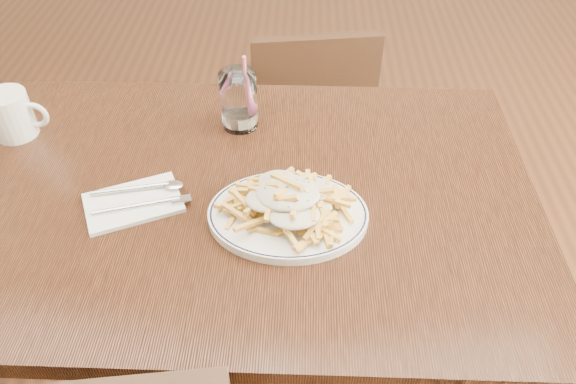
{
  "coord_description": "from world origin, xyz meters",
  "views": [
    {
      "loc": [
        0.13,
        -0.83,
        1.52
      ],
      "look_at": [
        0.1,
        -0.08,
        0.82
      ],
      "focal_mm": 35.0,
      "sensor_mm": 36.0,
      "label": 1
    }
  ],
  "objects_px": {
    "table": "(241,218)",
    "loaded_fries": "(288,197)",
    "chair_far": "(309,121)",
    "fries_plate": "(288,215)",
    "coffee_mug": "(12,115)",
    "water_glass": "(239,103)"
  },
  "relations": [
    {
      "from": "fries_plate",
      "to": "coffee_mug",
      "type": "relative_size",
      "value": 2.53
    },
    {
      "from": "fries_plate",
      "to": "loaded_fries",
      "type": "bearing_deg",
      "value": 45.0
    },
    {
      "from": "loaded_fries",
      "to": "coffee_mug",
      "type": "height_order",
      "value": "coffee_mug"
    },
    {
      "from": "water_glass",
      "to": "coffee_mug",
      "type": "relative_size",
      "value": 1.37
    },
    {
      "from": "table",
      "to": "loaded_fries",
      "type": "height_order",
      "value": "loaded_fries"
    },
    {
      "from": "fries_plate",
      "to": "water_glass",
      "type": "xyz_separation_m",
      "value": [
        -0.12,
        0.3,
        0.05
      ]
    },
    {
      "from": "table",
      "to": "loaded_fries",
      "type": "relative_size",
      "value": 5.15
    },
    {
      "from": "table",
      "to": "coffee_mug",
      "type": "relative_size",
      "value": 9.05
    },
    {
      "from": "chair_far",
      "to": "loaded_fries",
      "type": "xyz_separation_m",
      "value": [
        -0.04,
        -0.74,
        0.36
      ]
    },
    {
      "from": "table",
      "to": "chair_far",
      "type": "height_order",
      "value": "chair_far"
    },
    {
      "from": "loaded_fries",
      "to": "water_glass",
      "type": "bearing_deg",
      "value": 111.76
    },
    {
      "from": "table",
      "to": "loaded_fries",
      "type": "xyz_separation_m",
      "value": [
        0.1,
        -0.08,
        0.13
      ]
    },
    {
      "from": "fries_plate",
      "to": "water_glass",
      "type": "distance_m",
      "value": 0.33
    },
    {
      "from": "table",
      "to": "water_glass",
      "type": "distance_m",
      "value": 0.27
    },
    {
      "from": "table",
      "to": "water_glass",
      "type": "relative_size",
      "value": 6.59
    },
    {
      "from": "loaded_fries",
      "to": "water_glass",
      "type": "xyz_separation_m",
      "value": [
        -0.12,
        0.3,
        0.0
      ]
    },
    {
      "from": "chair_far",
      "to": "loaded_fries",
      "type": "bearing_deg",
      "value": -93.38
    },
    {
      "from": "loaded_fries",
      "to": "table",
      "type": "bearing_deg",
      "value": 143.53
    },
    {
      "from": "loaded_fries",
      "to": "water_glass",
      "type": "relative_size",
      "value": 1.28
    },
    {
      "from": "fries_plate",
      "to": "loaded_fries",
      "type": "height_order",
      "value": "loaded_fries"
    },
    {
      "from": "fries_plate",
      "to": "coffee_mug",
      "type": "bearing_deg",
      "value": 158.03
    },
    {
      "from": "fries_plate",
      "to": "coffee_mug",
      "type": "xyz_separation_m",
      "value": [
        -0.62,
        0.25,
        0.04
      ]
    }
  ]
}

